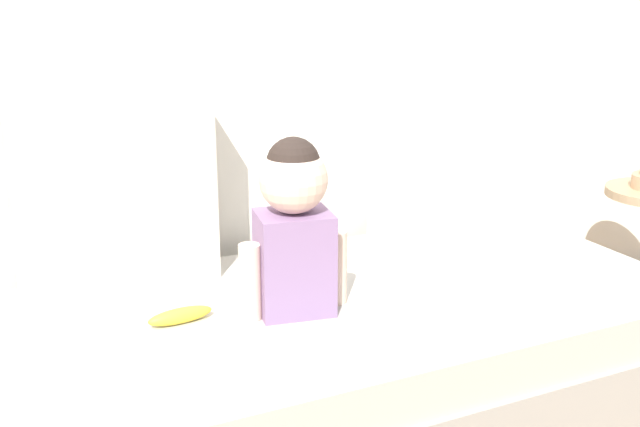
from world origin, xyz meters
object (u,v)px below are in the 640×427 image
throw_pillow_right (439,155)px  banana (180,316)px  toddler (294,223)px  throw_pillow_left (114,186)px  couch (347,358)px

throw_pillow_right → banana: throw_pillow_right is taller
toddler → throw_pillow_left: bearing=133.6°
throw_pillow_right → toddler: (-0.70, -0.39, -0.03)m
throw_pillow_left → toddler: (0.37, -0.39, -0.05)m
couch → throw_pillow_left: size_ratio=3.39×
couch → banana: 0.50m
throw_pillow_left → toddler: 0.54m
toddler → banana: bearing=169.7°
throw_pillow_left → banana: bearing=-77.1°
throw_pillow_right → couch: bearing=-145.4°
throw_pillow_right → banana: size_ratio=3.20×
couch → toddler: toddler is taller
throw_pillow_right → banana: (-1.00, -0.34, -0.25)m
throw_pillow_left → toddler: size_ratio=1.24×
throw_pillow_left → banana: throw_pillow_left is taller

